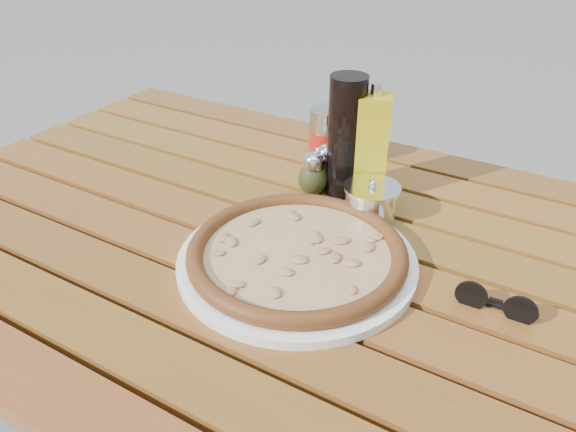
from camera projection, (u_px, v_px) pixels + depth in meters
The scene contains 10 objects.
table at pixel (282, 274), 0.95m from camera, with size 1.40×0.90×0.75m.
plate at pixel (297, 261), 0.84m from camera, with size 0.36×0.36×0.01m, color white.
pizza at pixel (297, 252), 0.84m from camera, with size 0.34×0.34×0.03m.
pepper_shaker at pixel (326, 166), 1.05m from camera, with size 0.06×0.06×0.08m.
oregano_shaker at pixel (313, 174), 1.02m from camera, with size 0.05×0.05×0.08m.
dark_bottle at pixel (346, 137), 0.98m from camera, with size 0.07×0.07×0.22m, color black.
soda_can at pixel (326, 139), 1.10m from camera, with size 0.08×0.08×0.12m.
olive_oil_cruet at pixel (372, 146), 0.98m from camera, with size 0.07×0.07×0.21m.
parmesan_tin at pixel (371, 201), 0.95m from camera, with size 0.10×0.10×0.07m.
sunglasses at pixel (496, 303), 0.75m from camera, with size 0.11×0.03×0.04m.
Camera 1 is at (0.40, -0.65, 1.26)m, focal length 35.00 mm.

